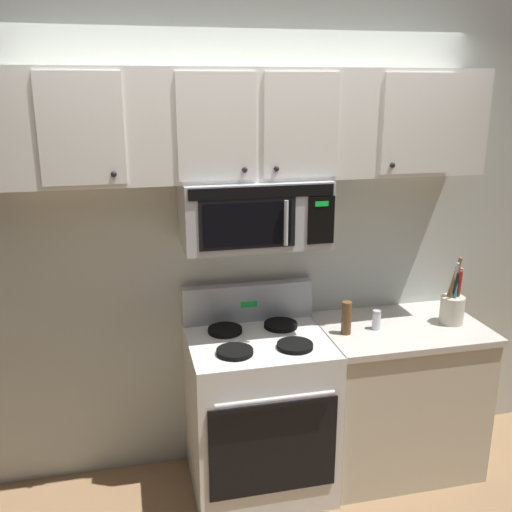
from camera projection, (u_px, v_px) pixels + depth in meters
The scene contains 8 objects.
back_wall at pixel (244, 242), 3.34m from camera, with size 5.20×0.10×2.70m, color silver.
stove_range at pixel (259, 410), 3.25m from camera, with size 0.76×0.69×1.12m.
over_range_microwave at pixel (254, 212), 3.05m from camera, with size 0.76×0.43×0.35m.
upper_cabinets at pixel (252, 124), 2.95m from camera, with size 2.50×0.36×0.55m.
counter_segment at pixel (396, 395), 3.44m from camera, with size 0.93×0.65×0.90m.
utensil_crock_cream at pixel (452, 306), 3.32m from camera, with size 0.14×0.14×0.39m.
salt_shaker at pixel (376, 320), 3.25m from camera, with size 0.05×0.05×0.11m.
pepper_mill at pixel (346, 318), 3.18m from camera, with size 0.05×0.05×0.19m, color brown.
Camera 1 is at (-0.67, -2.37, 2.21)m, focal length 40.75 mm.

